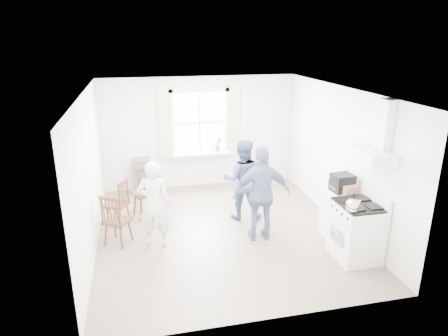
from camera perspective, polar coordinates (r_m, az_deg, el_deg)
room_shell at (r=7.03m, az=-0.18°, el=0.43°), size 4.62×5.12×2.64m
window_assembly at (r=9.31m, az=-3.46°, el=5.95°), size 1.88×0.24×1.70m
range_hood at (r=6.45m, az=20.86°, el=3.09°), size 0.45×0.76×0.94m
shelf_unit at (r=9.38m, az=-11.69°, el=-1.08°), size 0.40×0.30×0.80m
gas_stove at (r=6.86m, az=18.37°, el=-8.44°), size 0.68×0.76×1.12m
kettle at (r=6.33m, az=17.90°, el=-5.07°), size 0.20×0.20×0.29m
low_cabinet at (r=7.44m, az=16.10°, el=-6.30°), size 0.50×0.55×0.90m
stereo_stack at (r=7.18m, az=16.54°, el=-2.05°), size 0.37×0.34×0.31m
cardboard_box at (r=7.11m, az=17.49°, el=-2.98°), size 0.27×0.21×0.16m
windsor_chair_a at (r=7.94m, az=-10.91°, el=-2.58°), size 0.59×0.58×1.10m
windsor_chair_b at (r=7.05m, az=-15.58°, el=-6.53°), size 0.54×0.54×0.95m
windsor_chair_c at (r=7.79m, az=-14.48°, el=-4.19°), size 0.51×0.51×0.91m
person_left at (r=6.87m, az=-9.95°, el=-5.09°), size 0.67×0.67×1.53m
person_mid at (r=7.76m, az=2.64°, el=-1.68°), size 0.95×0.95×1.61m
person_right at (r=6.96m, az=5.43°, el=-3.73°), size 1.08×1.08×1.71m
potted_plant at (r=9.40m, az=-0.85°, el=3.39°), size 0.21×0.21×0.36m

